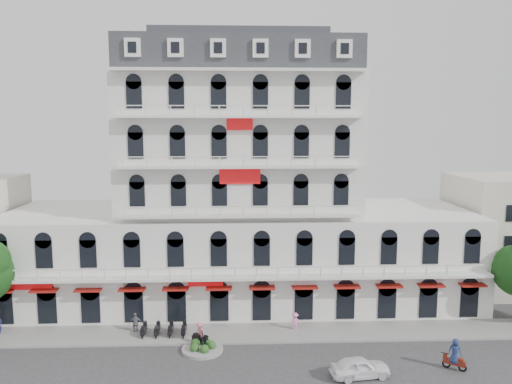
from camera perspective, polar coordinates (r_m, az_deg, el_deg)
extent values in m
cube|color=gray|center=(43.27, -1.74, -15.83)|extent=(53.00, 4.00, 0.16)
cube|color=silver|center=(50.33, -1.87, -7.08)|extent=(45.00, 14.00, 9.00)
cube|color=silver|center=(48.68, -1.92, 5.53)|extent=(22.00, 12.00, 13.00)
cube|color=#2D3035|center=(49.03, -1.97, 14.92)|extent=(21.56, 11.76, 3.00)
cube|color=#2D3035|center=(49.30, -1.98, 17.11)|extent=(15.84, 8.64, 0.80)
cube|color=maroon|center=(43.43, -1.78, -10.89)|extent=(40.50, 1.00, 0.15)
cube|color=red|center=(42.75, -1.85, 1.86)|extent=(3.50, 0.10, 1.40)
cylinder|color=gray|center=(40.60, -6.14, -17.46)|extent=(3.20, 3.20, 0.24)
cylinder|color=black|center=(40.28, -6.16, -16.46)|extent=(0.08, 0.08, 1.40)
sphere|color=#194C1C|center=(40.42, -5.11, -17.05)|extent=(0.70, 0.70, 0.70)
sphere|color=#194C1C|center=(41.05, -5.76, -16.65)|extent=(0.70, 0.70, 0.70)
sphere|color=#194C1C|center=(40.89, -6.93, -16.78)|extent=(0.70, 0.70, 0.70)
sphere|color=#194C1C|center=(40.15, -7.04, -17.26)|extent=(0.70, 0.70, 0.70)
sphere|color=#194C1C|center=(39.85, -5.92, -17.44)|extent=(0.70, 0.70, 0.70)
imported|color=white|center=(37.25, 11.79, -19.02)|extent=(4.34, 2.23, 1.42)
cube|color=maroon|center=(40.16, 21.74, -17.61)|extent=(1.42, 1.16, 0.35)
torus|color=black|center=(40.37, 20.91, -17.86)|extent=(0.56, 0.45, 0.60)
torus|color=black|center=(40.19, 22.52, -18.06)|extent=(0.56, 0.45, 0.60)
imported|color=navy|center=(39.82, 21.80, -16.54)|extent=(1.07, 1.00, 1.84)
cube|color=black|center=(41.27, -6.44, -16.38)|extent=(1.35, 1.26, 0.35)
torus|color=black|center=(41.02, -5.87, -16.94)|extent=(0.53, 0.49, 0.60)
torus|color=black|center=(41.74, -6.98, -16.50)|extent=(0.53, 0.49, 0.60)
imported|color=#D4707B|center=(41.01, -6.45, -15.56)|extent=(1.08, 1.04, 1.48)
imported|color=slate|center=(44.23, -13.59, -14.37)|extent=(1.07, 0.51, 1.78)
imported|color=pink|center=(43.72, 4.49, -14.57)|extent=(1.06, 0.64, 1.60)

